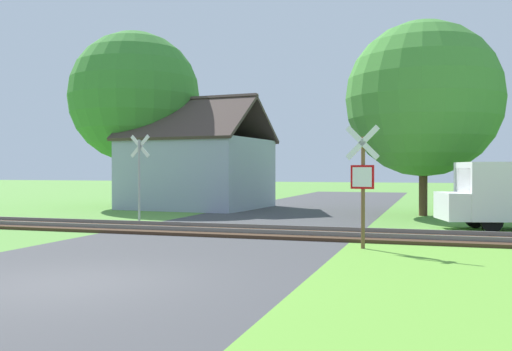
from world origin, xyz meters
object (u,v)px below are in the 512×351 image
Objects in this scene: stop_sign_near at (363,180)px; crossing_sign_far at (139,172)px; tree_left at (135,97)px; tree_right at (423,99)px; house at (198,170)px.

crossing_sign_far is (-8.96, 4.80, 0.17)m from stop_sign_near.
crossing_sign_far is at bearing -59.56° from tree_left.
tree_right reaches higher than crossing_sign_far.
crossing_sign_far is at bearing -77.37° from house.
tree_right is 0.88× the size of tree_left.
house is at bearing 105.30° from crossing_sign_far.
tree_right reaches higher than stop_sign_near.
tree_left is (-4.90, 8.35, 4.00)m from crossing_sign_far.
house is at bearing -43.26° from stop_sign_near.
tree_right is at bearing -3.86° from house.
tree_left is at bearing -178.78° from house.
crossing_sign_far is 10.48m from tree_left.
house is at bearing -3.86° from tree_left.
tree_right is 15.29m from tree_left.
stop_sign_near is at bearing -96.46° from tree_right.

